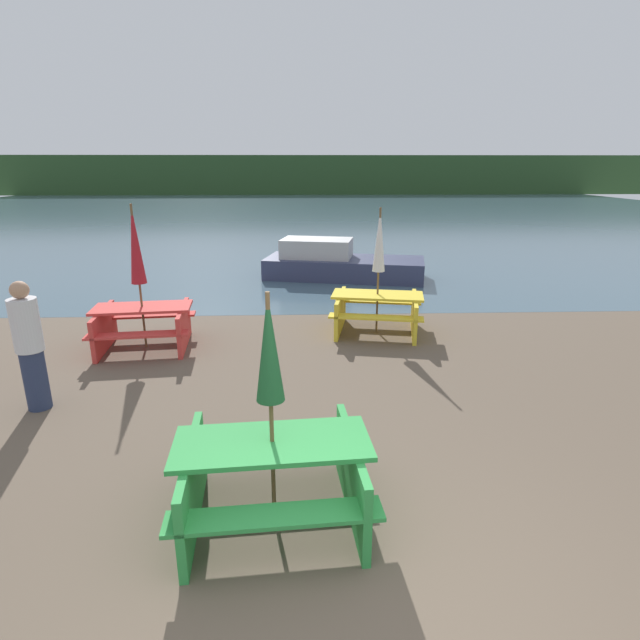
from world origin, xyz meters
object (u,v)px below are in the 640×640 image
Objects in this scene: umbrella_darkgreen at (269,351)px; umbrella_crimson at (135,246)px; boat at (338,264)px; picnic_table_green at (273,472)px; umbrella_white at (379,241)px; person at (30,347)px; picnic_table_yellow at (377,309)px; picnic_table_red at (144,323)px.

umbrella_crimson is at bearing 118.63° from umbrella_darkgreen.
picnic_table_green is at bearing -85.26° from boat.
person is (-4.76, -2.89, -0.85)m from umbrella_white.
umbrella_white is 4.91m from boat.
umbrella_darkgreen reaches higher than person.
umbrella_white is 5.35m from umbrella_darkgreen.
person is (-3.11, 2.20, 0.38)m from picnic_table_green.
picnic_table_green reaches higher than picnic_table_yellow.
umbrella_white is at bearing 9.45° from umbrella_crimson.
umbrella_crimson is at bearing 116.57° from picnic_table_red.
person is at bearing -107.79° from boat.
boat is (1.29, 9.80, -0.06)m from picnic_table_green.
picnic_table_green is at bearing -35.28° from person.
person is (-4.76, -2.89, 0.39)m from picnic_table_yellow.
umbrella_darkgreen is (2.41, -4.41, -0.17)m from umbrella_crimson.
picnic_table_red is 2.35m from person.
umbrella_crimson is at bearing -170.55° from umbrella_white.
picnic_table_red is 0.84× the size of umbrella_darkgreen.
boat is (1.29, 9.80, -1.17)m from umbrella_darkgreen.
umbrella_crimson reaches higher than umbrella_darkgreen.
umbrella_crimson reaches higher than boat.
picnic_table_yellow is at bearing 180.00° from umbrella_white.
umbrella_crimson is at bearing 72.46° from person.
umbrella_darkgreen is (0.00, 0.00, 1.11)m from picnic_table_green.
picnic_table_yellow is 4.74m from boat.
umbrella_white is (1.66, 5.08, 1.23)m from picnic_table_green.
picnic_table_red is at bearing 118.63° from umbrella_darkgreen.
boat is at bearing 82.53° from picnic_table_green.
picnic_table_yellow is 1.24m from umbrella_white.
picnic_table_red is 0.75× the size of umbrella_white.
person is at bearing 144.72° from picnic_table_green.
picnic_table_yellow is at bearing 9.45° from picnic_table_red.
umbrella_darkgreen is at bearing -85.26° from boat.
picnic_table_green is at bearing -108.04° from umbrella_white.
picnic_table_green is at bearing -108.04° from picnic_table_yellow.
umbrella_crimson is at bearing -170.55° from picnic_table_yellow.
umbrella_crimson is 5.02m from umbrella_darkgreen.
boat is at bearing 55.62° from picnic_table_red.
umbrella_crimson is (-0.00, 0.00, 1.31)m from picnic_table_red.
umbrella_crimson reaches higher than picnic_table_green.
umbrella_darkgreen reaches higher than picnic_table_yellow.
picnic_table_yellow reaches higher than picnic_table_red.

